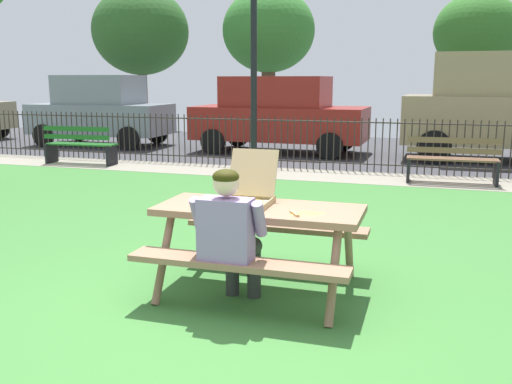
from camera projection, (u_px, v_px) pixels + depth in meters
name	position (u px, v px, depth m)	size (l,w,h in m)	color
ground	(278.00, 254.00, 6.15)	(28.00, 11.65, 0.02)	#3B7534
cobblestone_walkway	(348.00, 177.00, 10.94)	(28.00, 1.40, 0.01)	gray
street_asphalt	(372.00, 151.00, 14.92)	(28.00, 7.13, 0.01)	#38383D
picnic_table_foreground	(259.00, 226.00, 4.96)	(1.81, 1.49, 0.79)	#906950
pizza_box_open	(248.00, 194.00, 5.04)	(0.46, 0.56, 0.46)	tan
pizza_slice_on_table	(305.00, 213.00, 4.66)	(0.30, 0.27, 0.02)	#EED04A
adult_at_table	(230.00, 233.00, 4.51)	(0.61, 0.59, 1.19)	#2F2F2F
iron_fence_streetside	(354.00, 144.00, 11.48)	(18.71, 0.03, 1.10)	#2D2823
park_bench_left	(80.00, 146.00, 12.50)	(1.62, 0.54, 0.85)	#226524
park_bench_center	(452.00, 161.00, 10.16)	(1.61, 0.49, 0.85)	brown
lamp_post_walkway	(254.00, 49.00, 10.42)	(0.28, 0.28, 3.94)	black
parked_car_left	(101.00, 110.00, 15.95)	(3.94, 1.91, 1.98)	gray
parked_car_center	(279.00, 113.00, 14.39)	(4.43, 1.98, 1.94)	maroon
parked_car_right	(512.00, 105.00, 12.70)	(4.73, 2.13, 2.46)	#9A855F
far_tree_left	(141.00, 32.00, 21.53)	(3.68, 3.68, 5.34)	brown
far_tree_midleft	(269.00, 32.00, 20.02)	(3.29, 3.29, 5.06)	brown
far_tree_center	(476.00, 33.00, 18.00)	(2.69, 2.69, 4.58)	brown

